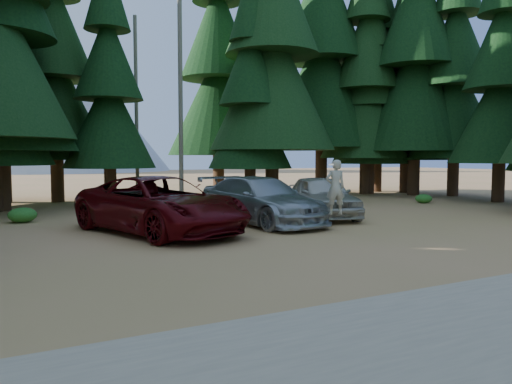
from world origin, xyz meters
TOP-DOWN VIEW (x-y plane):
  - ground at (0.00, 0.00)m, footprint 160.00×160.00m
  - forest_belt_north at (0.00, 15.00)m, footprint 36.00×7.00m
  - snag_front at (0.80, 14.50)m, footprint 0.24×0.24m
  - snag_back at (-1.20, 16.00)m, footprint 0.20×0.20m
  - mountain_peak at (-2.59, 88.23)m, footprint 48.00×50.00m
  - red_pickup at (-3.58, 3.97)m, footprint 4.75×7.05m
  - silver_minivan_center at (0.31, 4.50)m, footprint 3.15×6.06m
  - silver_minivan_right at (3.30, 5.00)m, footprint 3.30×5.29m
  - frisbee_player at (1.56, 1.77)m, footprint 0.74×0.58m
  - log_left at (-3.44, 7.00)m, footprint 4.29×0.50m
  - log_mid at (-0.49, 8.64)m, footprint 3.08×1.82m
  - log_right at (2.33, 8.93)m, footprint 4.66×1.96m
  - shrub_far_left at (-7.30, 8.81)m, footprint 1.00×1.00m
  - shrub_left at (-2.63, 7.20)m, footprint 0.93×0.93m
  - shrub_center_left at (0.69, 6.30)m, footprint 0.98×0.98m
  - shrub_center_right at (1.03, 9.29)m, footprint 1.07×1.07m
  - shrub_right at (1.82, 7.86)m, footprint 0.92×0.92m
  - shrub_far_right at (4.38, 10.00)m, footprint 1.35×1.35m
  - shrub_edge_east at (11.59, 7.57)m, footprint 0.86×0.86m

SIDE VIEW (x-z plane):
  - ground at x=0.00m, z-range 0.00..0.00m
  - forest_belt_north at x=0.00m, z-range -11.00..11.00m
  - log_mid at x=-0.49m, z-range 0.00..0.28m
  - log_left at x=-3.44m, z-range 0.00..0.31m
  - log_right at x=2.33m, z-range 0.00..0.31m
  - shrub_edge_east at x=11.59m, z-range 0.00..0.47m
  - shrub_right at x=1.82m, z-range 0.00..0.51m
  - shrub_left at x=-2.63m, z-range 0.00..0.51m
  - shrub_center_left at x=0.69m, z-range 0.00..0.54m
  - shrub_far_left at x=-7.30m, z-range 0.00..0.55m
  - shrub_center_right at x=1.03m, z-range 0.00..0.59m
  - shrub_far_right at x=4.38m, z-range 0.00..0.74m
  - silver_minivan_center at x=0.31m, z-range 0.00..1.68m
  - silver_minivan_right at x=3.30m, z-range 0.00..1.68m
  - red_pickup at x=-3.58m, z-range 0.00..1.80m
  - frisbee_player at x=1.56m, z-range 0.55..2.32m
  - snag_back at x=-1.20m, z-range 0.00..10.00m
  - snag_front at x=0.80m, z-range 0.00..12.00m
  - mountain_peak at x=-2.59m, z-range -1.29..26.71m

